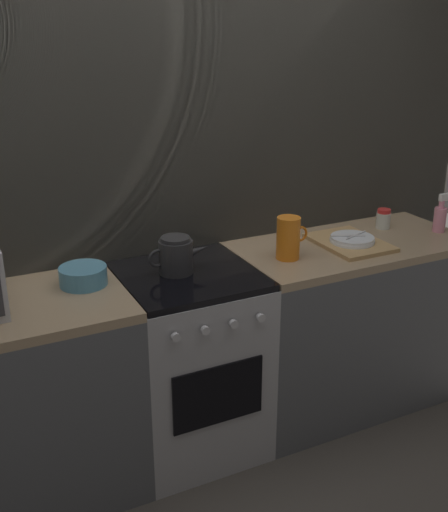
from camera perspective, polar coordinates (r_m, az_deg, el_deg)
ground_plane at (r=3.20m, az=-2.97°, el=-16.61°), size 8.00×8.00×0.00m
back_wall at (r=2.94m, az=-5.94°, el=6.03°), size 3.60×0.05×2.40m
stove_unit at (r=2.95m, az=-3.12°, el=-9.68°), size 0.60×0.63×0.90m
counter_right at (r=3.36m, az=11.17°, el=-6.03°), size 1.20×0.60×0.90m
kettle at (r=2.73m, az=-4.42°, el=0.06°), size 0.28×0.15×0.17m
mixing_bowl at (r=2.68m, az=-12.77°, el=-1.78°), size 0.20×0.20×0.08m
pitcher at (r=2.90m, az=5.93°, el=1.66°), size 0.16×0.11×0.20m
dish_pile at (r=3.14m, az=11.50°, el=1.33°), size 0.30×0.40×0.06m
spice_jar at (r=3.43m, az=14.39°, el=3.32°), size 0.08×0.08×0.10m
spray_bottle at (r=3.45m, az=19.18°, el=3.40°), size 0.08×0.06×0.20m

